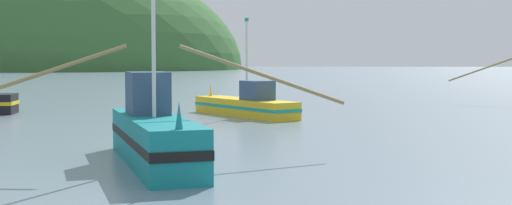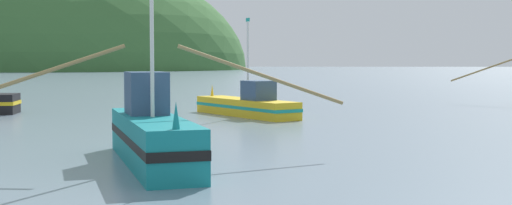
% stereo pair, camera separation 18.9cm
% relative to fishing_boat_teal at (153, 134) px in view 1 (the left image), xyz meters
% --- Properties ---
extents(hill_mid_right, '(139.24, 111.39, 75.78)m').
position_rel_fishing_boat_teal_xyz_m(hill_mid_right, '(-75.78, 199.50, -0.92)').
color(hill_mid_right, '#386633').
rests_on(hill_mid_right, ground).
extents(fishing_boat_teal, '(11.97, 8.50, 6.80)m').
position_rel_fishing_boat_teal_xyz_m(fishing_boat_teal, '(0.00, 0.00, 0.00)').
color(fishing_boat_teal, '#147F84').
rests_on(fishing_boat_teal, ground).
extents(fishing_boat_yellow, '(6.28, 7.99, 5.51)m').
position_rel_fishing_boat_teal_xyz_m(fishing_boat_yellow, '(2.14, 17.75, -0.30)').
color(fishing_boat_yellow, gold).
rests_on(fishing_boat_yellow, ground).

